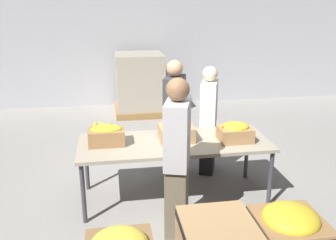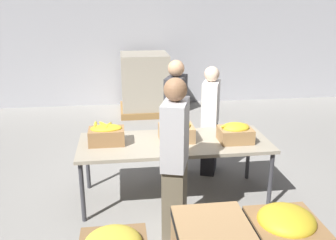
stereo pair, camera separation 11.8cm
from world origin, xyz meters
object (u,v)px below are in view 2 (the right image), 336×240
at_px(volunteer_0, 210,121).
at_px(volunteer_2, 176,120).
at_px(sorting_table, 174,145).
at_px(banana_box_1, 176,130).
at_px(banana_box_2, 235,132).
at_px(pallet_stack_0, 145,84).
at_px(banana_box_0, 106,134).
at_px(volunteer_1, 175,161).

xyz_separation_m(volunteer_0, volunteer_2, (-0.48, -0.03, 0.05)).
height_order(sorting_table, banana_box_1, banana_box_1).
relative_size(sorting_table, banana_box_2, 5.75).
distance_m(sorting_table, banana_box_2, 0.73).
distance_m(sorting_table, pallet_stack_0, 3.69).
xyz_separation_m(sorting_table, banana_box_1, (0.03, 0.04, 0.17)).
bearing_deg(volunteer_0, banana_box_2, 29.26).
bearing_deg(banana_box_0, volunteer_1, -48.71).
bearing_deg(banana_box_0, volunteer_2, 33.51).
bearing_deg(volunteer_0, volunteer_1, -5.76).
xyz_separation_m(sorting_table, pallet_stack_0, (-0.09, 3.69, -0.07)).
relative_size(sorting_table, volunteer_0, 1.49).
bearing_deg(volunteer_2, volunteer_0, 116.93).
height_order(sorting_table, volunteer_2, volunteer_2).
xyz_separation_m(banana_box_0, banana_box_2, (1.50, -0.12, -0.01)).
relative_size(volunteer_0, volunteer_2, 0.94).
relative_size(volunteer_2, pallet_stack_0, 1.26).
xyz_separation_m(banana_box_2, pallet_stack_0, (-0.80, 3.78, -0.23)).
bearing_deg(sorting_table, volunteer_2, 80.05).
xyz_separation_m(volunteer_1, pallet_stack_0, (0.02, 4.44, -0.20)).
distance_m(volunteer_0, pallet_stack_0, 3.10).
height_order(banana_box_1, banana_box_2, banana_box_1).
height_order(banana_box_2, volunteer_1, volunteer_1).
bearing_deg(pallet_stack_0, sorting_table, -88.60).
height_order(sorting_table, banana_box_2, banana_box_2).
distance_m(sorting_table, banana_box_0, 0.81).
xyz_separation_m(banana_box_2, volunteer_0, (-0.12, 0.76, -0.11)).
height_order(banana_box_1, volunteer_1, volunteer_1).
bearing_deg(pallet_stack_0, volunteer_1, -90.21).
xyz_separation_m(sorting_table, volunteer_0, (0.59, 0.67, 0.06)).
bearing_deg(volunteer_0, banana_box_0, -44.91).
relative_size(banana_box_1, volunteer_2, 0.25).
relative_size(banana_box_0, banana_box_1, 1.02).
distance_m(banana_box_0, pallet_stack_0, 3.73).
bearing_deg(banana_box_0, volunteer_0, 24.53).
bearing_deg(banana_box_0, sorting_table, -2.39).
distance_m(volunteer_1, volunteer_2, 1.40).
distance_m(banana_box_1, pallet_stack_0, 3.66).
bearing_deg(volunteer_0, sorting_table, -21.14).
bearing_deg(sorting_table, banana_box_0, 177.61).
bearing_deg(banana_box_1, pallet_stack_0, 91.82).
xyz_separation_m(sorting_table, volunteer_2, (0.11, 0.63, 0.11)).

